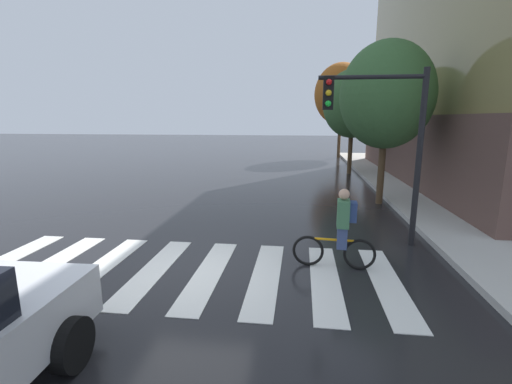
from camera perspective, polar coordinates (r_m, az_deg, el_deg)
ground_plane at (r=7.55m, az=-11.18°, el=-12.47°), size 120.00×120.00×0.00m
crosswalk_stripes at (r=7.58m, az=-11.94°, el=-12.35°), size 8.66×3.36×0.01m
cyclist at (r=7.50m, az=13.47°, el=-5.86°), size 1.71×0.38×1.69m
traffic_light_near at (r=8.95m, az=19.98°, el=9.72°), size 2.47×0.28×4.20m
fire_hydrant at (r=13.32m, az=30.97°, el=-0.94°), size 0.33×0.22×0.78m
street_tree_near at (r=13.51m, az=20.26°, el=14.35°), size 3.21×3.21×5.70m
street_tree_mid at (r=20.58m, az=15.28°, el=13.50°), size 3.20×3.20×5.69m
street_tree_far at (r=28.99m, az=13.54°, el=15.04°), size 4.08×4.08×7.25m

